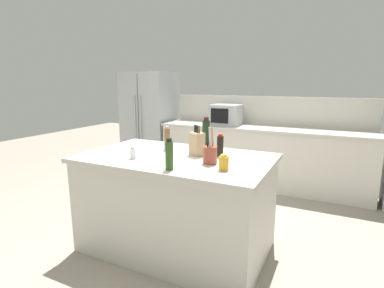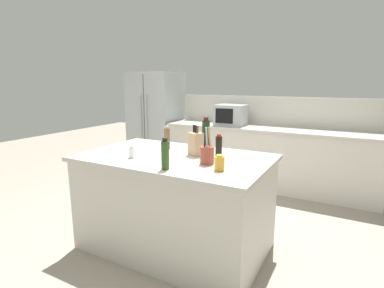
# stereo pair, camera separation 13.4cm
# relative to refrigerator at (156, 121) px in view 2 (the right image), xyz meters

# --- Properties ---
(ground_plane) EXTENTS (14.00, 14.00, 0.00)m
(ground_plane) POSITION_rel_refrigerator_xyz_m (1.80, -2.25, -0.90)
(ground_plane) COLOR gray
(back_counter_run) EXTENTS (3.25, 0.66, 0.94)m
(back_counter_run) POSITION_rel_refrigerator_xyz_m (2.10, -0.05, -0.43)
(back_counter_run) COLOR beige
(back_counter_run) RESTS_ON ground_plane
(wall_backsplash) EXTENTS (3.21, 0.03, 0.46)m
(wall_backsplash) POSITION_rel_refrigerator_xyz_m (2.10, 0.27, 0.27)
(wall_backsplash) COLOR beige
(wall_backsplash) RESTS_ON back_counter_run
(kitchen_island) EXTENTS (1.79, 1.10, 0.94)m
(kitchen_island) POSITION_rel_refrigerator_xyz_m (1.80, -2.25, -0.43)
(kitchen_island) COLOR beige
(kitchen_island) RESTS_ON ground_plane
(refrigerator) EXTENTS (0.88, 0.75, 1.81)m
(refrigerator) POSITION_rel_refrigerator_xyz_m (0.00, 0.00, 0.00)
(refrigerator) COLOR #ADB2B7
(refrigerator) RESTS_ON ground_plane
(microwave) EXTENTS (0.47, 0.39, 0.33)m
(microwave) POSITION_rel_refrigerator_xyz_m (1.51, -0.05, 0.20)
(microwave) COLOR #ADB2B7
(microwave) RESTS_ON back_counter_run
(knife_block) EXTENTS (0.16, 0.15, 0.29)m
(knife_block) POSITION_rel_refrigerator_xyz_m (1.97, -2.14, 0.15)
(knife_block) COLOR tan
(knife_block) RESTS_ON kitchen_island
(utensil_crock) EXTENTS (0.12, 0.12, 0.32)m
(utensil_crock) POSITION_rel_refrigerator_xyz_m (2.20, -2.36, 0.12)
(utensil_crock) COLOR brown
(utensil_crock) RESTS_ON kitchen_island
(wine_bottle) EXTENTS (0.08, 0.08, 0.34)m
(wine_bottle) POSITION_rel_refrigerator_xyz_m (1.96, -1.88, 0.20)
(wine_bottle) COLOR black
(wine_bottle) RESTS_ON kitchen_island
(salt_shaker) EXTENTS (0.06, 0.06, 0.11)m
(salt_shaker) POSITION_rel_refrigerator_xyz_m (1.50, -2.51, 0.09)
(salt_shaker) COLOR silver
(salt_shaker) RESTS_ON kitchen_island
(honey_jar) EXTENTS (0.08, 0.08, 0.13)m
(honey_jar) POSITION_rel_refrigerator_xyz_m (2.37, -2.49, 0.10)
(honey_jar) COLOR gold
(honey_jar) RESTS_ON kitchen_island
(pepper_grinder) EXTENTS (0.06, 0.06, 0.24)m
(pepper_grinder) POSITION_rel_refrigerator_xyz_m (1.59, -2.05, 0.15)
(pepper_grinder) COLOR brown
(pepper_grinder) RESTS_ON kitchen_island
(soy_sauce_bottle) EXTENTS (0.06, 0.06, 0.21)m
(soy_sauce_bottle) POSITION_rel_refrigerator_xyz_m (2.18, -2.07, 0.14)
(soy_sauce_bottle) COLOR black
(soy_sauce_bottle) RESTS_ON kitchen_island
(olive_oil_bottle) EXTENTS (0.06, 0.06, 0.26)m
(olive_oil_bottle) POSITION_rel_refrigerator_xyz_m (1.98, -2.67, 0.16)
(olive_oil_bottle) COLOR #2D4C1E
(olive_oil_bottle) RESTS_ON kitchen_island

